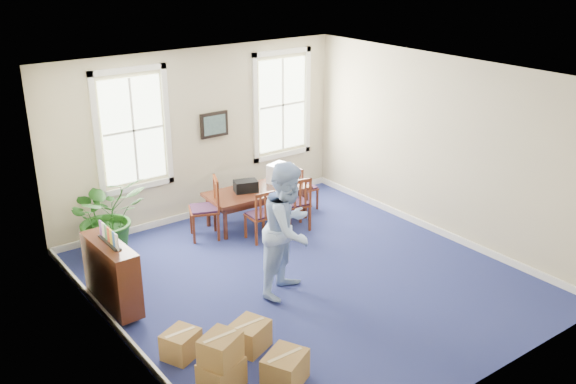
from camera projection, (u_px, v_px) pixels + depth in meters
floor at (306, 278)px, 10.09m from camera, size 6.50×6.50×0.00m
ceiling at (308, 76)px, 8.94m from camera, size 6.50×6.50×0.00m
wall_back at (199, 134)px, 11.95m from camera, size 6.50×0.00×6.50m
wall_front at (488, 266)px, 7.08m from camera, size 6.50×0.00×6.50m
wall_left at (114, 234)px, 7.85m from camera, size 0.00×6.50×6.50m
wall_right at (442, 148)px, 11.18m from camera, size 0.00×6.50×6.50m
baseboard_back at (204, 211)px, 12.48m from camera, size 6.00×0.04×0.12m
baseboard_left at (128, 340)px, 8.42m from camera, size 0.04×6.50×0.12m
baseboard_right at (433, 228)px, 11.72m from camera, size 0.04×6.50×0.12m
window_left at (133, 130)px, 11.11m from camera, size 1.40×0.12×2.20m
window_right at (282, 105)px, 12.88m from camera, size 1.40×0.12×2.20m
wall_picture at (214, 125)px, 12.02m from camera, size 0.58×0.06×0.48m
conference_table at (257, 206)px, 12.03m from camera, size 1.97×0.98×0.66m
crt_tv at (280, 174)px, 12.19m from camera, size 0.51×0.53×0.36m
game_console at (293, 179)px, 12.36m from camera, size 0.24×0.26×0.05m
equipment_bag at (246, 186)px, 11.78m from camera, size 0.49×0.39×0.21m
chair_near_left at (260, 214)px, 11.26m from camera, size 0.45×0.45×0.95m
chair_near_right at (295, 202)px, 11.69m from camera, size 0.55×0.55×1.03m
chair_end_left at (204, 209)px, 11.32m from camera, size 0.65×0.65×1.11m
chair_end_right at (305, 187)px, 12.62m from camera, size 0.43×0.43×0.89m
man at (289, 229)px, 9.38m from camera, size 1.24×1.14×2.04m
credenza at (112, 278)px, 9.11m from camera, size 0.40×1.24×0.96m
brochure_rack at (109, 239)px, 8.89m from camera, size 0.27×0.59×0.26m
potted_plant at (108, 216)px, 10.64m from camera, size 1.28×1.11×1.41m
cardboard_boxes at (230, 351)px, 7.65m from camera, size 1.71×1.71×0.75m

